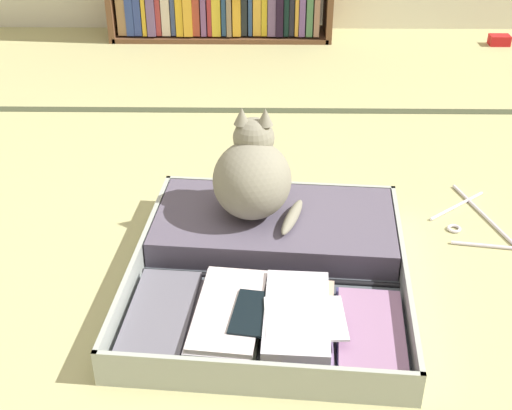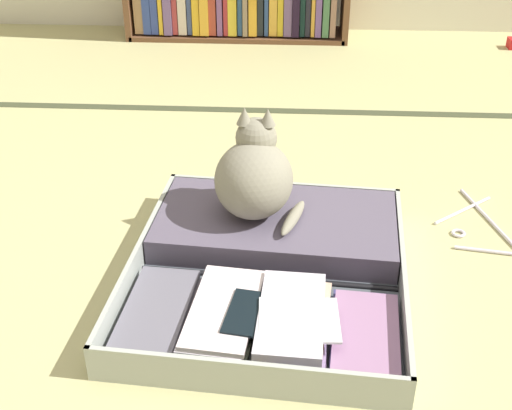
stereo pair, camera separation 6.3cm
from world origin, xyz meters
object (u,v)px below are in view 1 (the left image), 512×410
Objects in this scene: clothes_hanger at (480,225)px; small_red_pouch at (499,40)px; open_suitcase at (271,261)px; black_cat at (253,176)px.

small_red_pouch is (0.55, 1.70, 0.02)m from clothes_hanger.
open_suitcase is at bearing -120.95° from small_red_pouch.
clothes_hanger is at bearing 6.07° from black_cat.
black_cat is (-0.05, 0.17, 0.16)m from open_suitcase.
clothes_hanger is at bearing 21.26° from open_suitcase.
black_cat reaches higher than small_red_pouch.
open_suitcase is at bearing -73.35° from black_cat.
clothes_hanger is (0.66, 0.07, -0.20)m from black_cat.
small_red_pouch is (1.16, 1.94, -0.01)m from open_suitcase.
black_cat reaches higher than open_suitcase.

